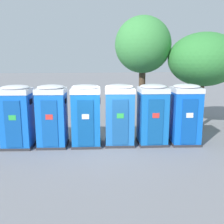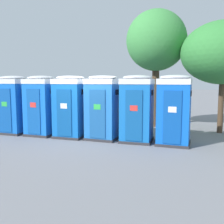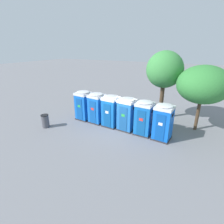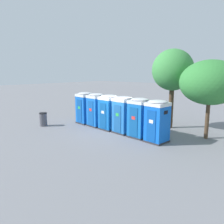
{
  "view_description": "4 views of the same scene",
  "coord_description": "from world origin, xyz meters",
  "px_view_note": "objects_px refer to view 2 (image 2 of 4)",
  "views": [
    {
      "loc": [
        -0.93,
        -10.35,
        3.55
      ],
      "look_at": [
        0.39,
        0.18,
        1.4
      ],
      "focal_mm": 42.0,
      "sensor_mm": 36.0,
      "label": 1
    },
    {
      "loc": [
        3.58,
        -9.74,
        2.34
      ],
      "look_at": [
        1.1,
        0.13,
        1.11
      ],
      "focal_mm": 42.0,
      "sensor_mm": 36.0,
      "label": 2
    },
    {
      "loc": [
        5.42,
        -11.2,
        6.1
      ],
      "look_at": [
        -0.59,
        0.24,
        1.19
      ],
      "focal_mm": 28.0,
      "sensor_mm": 36.0,
      "label": 3
    },
    {
      "loc": [
        9.88,
        -11.25,
        4.18
      ],
      "look_at": [
        -0.36,
        0.22,
        1.32
      ],
      "focal_mm": 35.0,
      "sensor_mm": 36.0,
      "label": 4
    }
  ],
  "objects_px": {
    "portapotty_4": "(137,108)",
    "street_tree_0": "(223,53)",
    "portapotty_2": "(71,106)",
    "portapotty_5": "(174,110)",
    "portapotty_1": "(42,105)",
    "portapotty_3": "(103,107)",
    "portapotty_0": "(14,104)",
    "street_tree_1": "(156,41)"
  },
  "relations": [
    {
      "from": "portapotty_4",
      "to": "street_tree_0",
      "type": "distance_m",
      "value": 4.79
    },
    {
      "from": "portapotty_2",
      "to": "portapotty_5",
      "type": "height_order",
      "value": "same"
    },
    {
      "from": "portapotty_1",
      "to": "street_tree_0",
      "type": "xyz_separation_m",
      "value": [
        7.51,
        2.33,
        2.24
      ]
    },
    {
      "from": "portapotty_3",
      "to": "portapotty_4",
      "type": "xyz_separation_m",
      "value": [
        1.38,
        -0.11,
        0.0
      ]
    },
    {
      "from": "portapotty_3",
      "to": "portapotty_4",
      "type": "relative_size",
      "value": 1.0
    },
    {
      "from": "portapotty_0",
      "to": "portapotty_2",
      "type": "xyz_separation_m",
      "value": [
        2.77,
        -0.15,
        -0.0
      ]
    },
    {
      "from": "portapotty_5",
      "to": "street_tree_1",
      "type": "height_order",
      "value": "street_tree_1"
    },
    {
      "from": "portapotty_4",
      "to": "portapotty_0",
      "type": "bearing_deg",
      "value": 176.95
    },
    {
      "from": "portapotty_0",
      "to": "street_tree_0",
      "type": "distance_m",
      "value": 9.45
    },
    {
      "from": "portapotty_1",
      "to": "portapotty_5",
      "type": "xyz_separation_m",
      "value": [
        5.53,
        -0.37,
        -0.0
      ]
    },
    {
      "from": "portapotty_4",
      "to": "street_tree_0",
      "type": "xyz_separation_m",
      "value": [
        3.36,
        2.57,
        2.24
      ]
    },
    {
      "from": "portapotty_1",
      "to": "street_tree_1",
      "type": "relative_size",
      "value": 0.44
    },
    {
      "from": "portapotty_3",
      "to": "portapotty_5",
      "type": "relative_size",
      "value": 1.0
    },
    {
      "from": "portapotty_2",
      "to": "street_tree_0",
      "type": "relative_size",
      "value": 0.52
    },
    {
      "from": "portapotty_0",
      "to": "portapotty_5",
      "type": "height_order",
      "value": "same"
    },
    {
      "from": "portapotty_0",
      "to": "street_tree_1",
      "type": "distance_m",
      "value": 7.38
    },
    {
      "from": "portapotty_0",
      "to": "street_tree_1",
      "type": "xyz_separation_m",
      "value": [
        5.92,
        3.26,
        2.97
      ]
    },
    {
      "from": "portapotty_3",
      "to": "street_tree_0",
      "type": "xyz_separation_m",
      "value": [
        4.74,
        2.45,
        2.24
      ]
    },
    {
      "from": "portapotty_1",
      "to": "portapotty_3",
      "type": "height_order",
      "value": "same"
    },
    {
      "from": "portapotty_1",
      "to": "portapotty_4",
      "type": "height_order",
      "value": "same"
    },
    {
      "from": "portapotty_2",
      "to": "portapotty_1",
      "type": "bearing_deg",
      "value": 175.99
    },
    {
      "from": "portapotty_0",
      "to": "street_tree_0",
      "type": "relative_size",
      "value": 0.52
    },
    {
      "from": "portapotty_4",
      "to": "portapotty_2",
      "type": "bearing_deg",
      "value": 177.06
    },
    {
      "from": "portapotty_0",
      "to": "portapotty_4",
      "type": "xyz_separation_m",
      "value": [
        5.53,
        -0.29,
        0.0
      ]
    },
    {
      "from": "portapotty_1",
      "to": "street_tree_1",
      "type": "xyz_separation_m",
      "value": [
        4.53,
        3.31,
        2.97
      ]
    },
    {
      "from": "portapotty_0",
      "to": "portapotty_1",
      "type": "height_order",
      "value": "same"
    },
    {
      "from": "portapotty_2",
      "to": "portapotty_5",
      "type": "distance_m",
      "value": 4.15
    },
    {
      "from": "portapotty_2",
      "to": "portapotty_5",
      "type": "xyz_separation_m",
      "value": [
        4.15,
        -0.27,
        0.0
      ]
    },
    {
      "from": "portapotty_3",
      "to": "street_tree_0",
      "type": "height_order",
      "value": "street_tree_0"
    },
    {
      "from": "portapotty_1",
      "to": "portapotty_4",
      "type": "xyz_separation_m",
      "value": [
        4.15,
        -0.24,
        -0.0
      ]
    },
    {
      "from": "portapotty_2",
      "to": "portapotty_4",
      "type": "bearing_deg",
      "value": -2.94
    },
    {
      "from": "portapotty_2",
      "to": "street_tree_1",
      "type": "height_order",
      "value": "street_tree_1"
    },
    {
      "from": "portapotty_5",
      "to": "portapotty_0",
      "type": "bearing_deg",
      "value": 176.49
    },
    {
      "from": "portapotty_0",
      "to": "portapotty_3",
      "type": "relative_size",
      "value": 1.0
    },
    {
      "from": "portapotty_2",
      "to": "portapotty_5",
      "type": "relative_size",
      "value": 1.0
    },
    {
      "from": "portapotty_1",
      "to": "portapotty_5",
      "type": "distance_m",
      "value": 5.54
    },
    {
      "from": "portapotty_4",
      "to": "street_tree_1",
      "type": "height_order",
      "value": "street_tree_1"
    },
    {
      "from": "portapotty_0",
      "to": "portapotty_4",
      "type": "height_order",
      "value": "same"
    },
    {
      "from": "portapotty_5",
      "to": "street_tree_1",
      "type": "bearing_deg",
      "value": 105.09
    },
    {
      "from": "portapotty_2",
      "to": "portapotty_3",
      "type": "xyz_separation_m",
      "value": [
        1.39,
        -0.03,
        -0.0
      ]
    },
    {
      "from": "portapotty_3",
      "to": "portapotty_5",
      "type": "distance_m",
      "value": 2.77
    },
    {
      "from": "portapotty_2",
      "to": "portapotty_0",
      "type": "bearing_deg",
      "value": 176.84
    }
  ]
}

